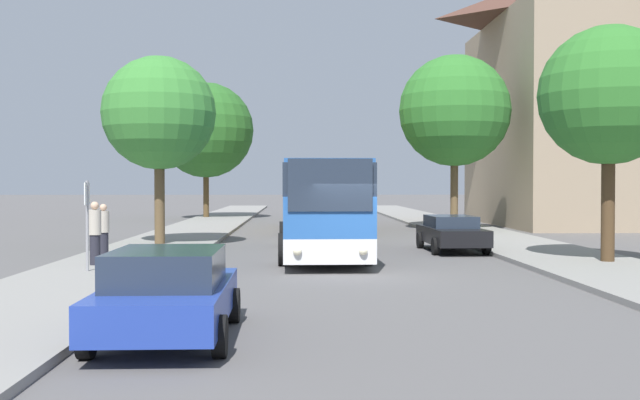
# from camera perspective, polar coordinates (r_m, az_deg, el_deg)

# --- Properties ---
(ground_plane) EXTENTS (300.00, 300.00, 0.00)m
(ground_plane) POSITION_cam_1_polar(r_m,az_deg,el_deg) (20.92, 2.94, -5.62)
(ground_plane) COLOR #565454
(ground_plane) RESTS_ON ground
(sidewalk_left) EXTENTS (4.00, 120.00, 0.15)m
(sidewalk_left) POSITION_cam_1_polar(r_m,az_deg,el_deg) (21.51, -16.07, -5.27)
(sidewalk_left) COLOR gray
(sidewalk_left) RESTS_ON ground_plane
(sidewalk_right) EXTENTS (4.00, 120.00, 0.15)m
(sidewalk_right) POSITION_cam_1_polar(r_m,az_deg,el_deg) (22.57, 21.01, -5.00)
(sidewalk_right) COLOR gray
(sidewalk_right) RESTS_ON ground_plane
(building_right_background) EXTENTS (17.52, 15.56, 17.12)m
(building_right_background) POSITION_cam_1_polar(r_m,az_deg,el_deg) (49.97, 22.94, 8.11)
(building_right_background) COLOR gray
(building_right_background) RESTS_ON ground_plane
(bus_front) EXTENTS (3.04, 11.83, 3.21)m
(bus_front) POSITION_cam_1_polar(r_m,az_deg,el_deg) (26.26, -0.00, -0.45)
(bus_front) COLOR silver
(bus_front) RESTS_ON ground_plane
(bus_middle) EXTENTS (2.96, 12.07, 3.33)m
(bus_middle) POSITION_cam_1_polar(r_m,az_deg,el_deg) (40.71, -0.73, 0.24)
(bus_middle) COLOR #2D2D2D
(bus_middle) RESTS_ON ground_plane
(parked_car_left_curb) EXTENTS (2.13, 4.44, 1.46)m
(parked_car_left_curb) POSITION_cam_1_polar(r_m,az_deg,el_deg) (12.32, -11.50, -6.91)
(parked_car_left_curb) COLOR #233D9E
(parked_car_left_curb) RESTS_ON ground_plane
(parked_car_right_near) EXTENTS (2.11, 4.57, 1.31)m
(parked_car_right_near) POSITION_cam_1_polar(r_m,az_deg,el_deg) (28.07, 9.98, -2.43)
(parked_car_right_near) COLOR black
(parked_car_right_near) RESTS_ON ground_plane
(bus_stop_sign) EXTENTS (0.08, 0.45, 2.43)m
(bus_stop_sign) POSITION_cam_1_polar(r_m,az_deg,el_deg) (21.06, -17.32, -1.09)
(bus_stop_sign) COLOR gray
(bus_stop_sign) RESTS_ON sidewalk_left
(pedestrian_waiting_near) EXTENTS (0.36, 0.36, 1.71)m
(pedestrian_waiting_near) POSITION_cam_1_polar(r_m,az_deg,el_deg) (24.51, -16.17, -2.28)
(pedestrian_waiting_near) COLOR #23232D
(pedestrian_waiting_near) RESTS_ON sidewalk_left
(pedestrian_waiting_far) EXTENTS (0.36, 0.36, 1.83)m
(pedestrian_waiting_far) POSITION_cam_1_polar(r_m,az_deg,el_deg) (22.60, -16.77, -2.40)
(pedestrian_waiting_far) COLOR #23232D
(pedestrian_waiting_far) RESTS_ON sidewalk_left
(tree_left_near) EXTENTS (6.71, 6.71, 9.49)m
(tree_left_near) POSITION_cam_1_polar(r_m,az_deg,el_deg) (53.57, -8.69, 5.28)
(tree_left_near) COLOR #513D23
(tree_left_near) RESTS_ON sidewalk_left
(tree_left_far) EXTENTS (4.44, 4.44, 7.34)m
(tree_left_far) POSITION_cam_1_polar(r_m,az_deg,el_deg) (30.08, -12.15, 6.46)
(tree_left_far) COLOR brown
(tree_left_far) RESTS_ON sidewalk_left
(tree_right_near) EXTENTS (4.21, 4.21, 7.13)m
(tree_right_near) POSITION_cam_1_polar(r_m,az_deg,el_deg) (24.40, 21.15, 7.40)
(tree_right_near) COLOR #47331E
(tree_right_near) RESTS_ON sidewalk_right
(tree_right_mid) EXTENTS (5.82, 5.82, 9.08)m
(tree_right_mid) POSITION_cam_1_polar(r_m,az_deg,el_deg) (39.97, 10.21, 6.69)
(tree_right_mid) COLOR brown
(tree_right_mid) RESTS_ON sidewalk_right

